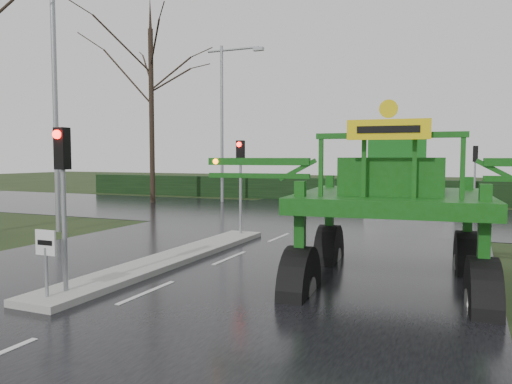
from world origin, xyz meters
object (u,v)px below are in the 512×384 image
at_px(street_light_left_near, 61,77).
at_px(keep_left_sign, 46,252).
at_px(crop_sprayer, 303,182).
at_px(traffic_signal_mid, 240,167).
at_px(traffic_signal_near, 63,174).
at_px(street_light_left_far, 226,109).
at_px(white_sedan, 408,210).
at_px(traffic_signal_far, 475,164).

bearing_deg(street_light_left_near, keep_left_sign, -47.41).
bearing_deg(crop_sprayer, keep_left_sign, -148.90).
bearing_deg(traffic_signal_mid, traffic_signal_near, -90.00).
bearing_deg(traffic_signal_mid, street_light_left_far, 118.86).
xyz_separation_m(crop_sprayer, white_sedan, (0.20, 18.08, -2.39)).
xyz_separation_m(traffic_signal_near, street_light_left_far, (-6.89, 21.01, 3.40)).
xyz_separation_m(street_light_left_far, crop_sprayer, (11.16, -18.38, -3.60)).
distance_m(traffic_signal_far, crop_sprayer, 18.73).
bearing_deg(traffic_signal_far, traffic_signal_near, 69.64).
relative_size(street_light_left_far, crop_sprayer, 1.11).
height_order(keep_left_sign, street_light_left_near, street_light_left_near).
distance_m(traffic_signal_near, street_light_left_far, 22.37).
distance_m(keep_left_sign, street_light_left_near, 11.32).
relative_size(traffic_signal_near, white_sedan, 0.75).
bearing_deg(keep_left_sign, crop_sprayer, 36.14).
bearing_deg(traffic_signal_mid, white_sedan, 69.88).
distance_m(crop_sprayer, white_sedan, 18.24).
height_order(street_light_left_near, street_light_left_far, same).
xyz_separation_m(keep_left_sign, traffic_signal_near, (0.00, 0.49, 1.53)).
bearing_deg(crop_sprayer, street_light_left_far, 116.23).
xyz_separation_m(traffic_signal_far, white_sedan, (-3.33, -0.31, -2.59)).
bearing_deg(traffic_signal_mid, traffic_signal_far, 58.07).
height_order(keep_left_sign, white_sedan, keep_left_sign).
distance_m(street_light_left_near, street_light_left_far, 14.00).
height_order(keep_left_sign, traffic_signal_near, traffic_signal_near).
xyz_separation_m(keep_left_sign, street_light_left_near, (-6.89, 7.50, 4.93)).
bearing_deg(white_sedan, traffic_signal_near, 160.66).
bearing_deg(crop_sprayer, street_light_left_near, 153.52).
bearing_deg(traffic_signal_near, white_sedan, 77.81).
height_order(keep_left_sign, street_light_left_far, street_light_left_far).
bearing_deg(traffic_signal_far, crop_sprayer, 79.13).
height_order(traffic_signal_mid, white_sedan, traffic_signal_mid).
height_order(traffic_signal_mid, traffic_signal_far, same).
xyz_separation_m(traffic_signal_mid, traffic_signal_far, (7.80, 12.52, 0.00)).
relative_size(traffic_signal_near, crop_sprayer, 0.39).
bearing_deg(traffic_signal_far, keep_left_sign, 70.07).
distance_m(street_light_left_far, white_sedan, 12.85).
height_order(crop_sprayer, white_sedan, crop_sprayer).
relative_size(traffic_signal_near, traffic_signal_far, 1.00).
height_order(street_light_left_near, crop_sprayer, street_light_left_near).
distance_m(street_light_left_near, white_sedan, 18.78).
bearing_deg(street_light_left_near, traffic_signal_near, -45.47).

